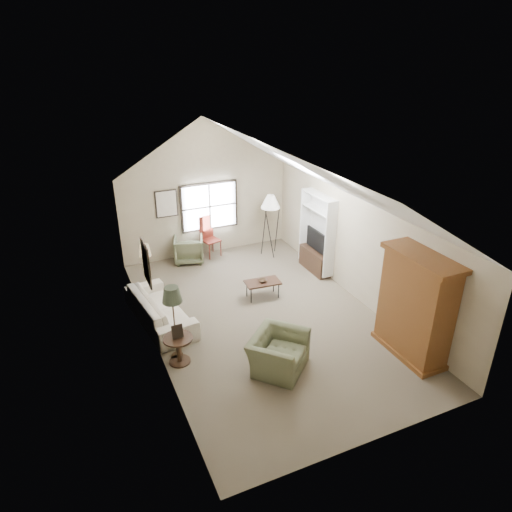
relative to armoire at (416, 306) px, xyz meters
name	(u,v)px	position (x,y,z in m)	size (l,w,h in m)	color
room_shell	(264,183)	(-2.18, 2.40, 2.11)	(5.01, 8.01, 4.00)	brown
window	(209,206)	(-2.08, 6.36, 0.35)	(1.72, 0.08, 1.42)	black
skylight	(299,166)	(-0.88, 3.30, 2.12)	(0.80, 1.20, 0.52)	white
wall_art	(157,232)	(-4.06, 4.34, 0.63)	(1.97, 3.71, 0.88)	black
armoire	(416,306)	(0.00, 0.00, 0.00)	(0.60, 1.50, 2.20)	brown
tv_alcove	(317,232)	(0.16, 4.00, 0.05)	(0.32, 1.30, 2.10)	white
media_console	(315,261)	(0.14, 4.00, -0.80)	(0.34, 1.18, 0.60)	#382316
tv_panel	(316,240)	(0.14, 4.00, -0.18)	(0.05, 0.90, 0.55)	black
sofa	(160,308)	(-4.38, 3.20, -0.76)	(2.33, 0.91, 0.68)	beige
armchair_near	(278,352)	(-2.67, 0.65, -0.74)	(1.11, 0.97, 0.72)	#676D4C
armchair_far	(189,249)	(-2.87, 6.00, -0.72)	(0.81, 0.83, 0.76)	#6B6E4D
coffee_table	(263,289)	(-1.80, 3.25, -0.88)	(0.86, 0.48, 0.44)	#351F15
bowl	(263,281)	(-1.80, 3.25, -0.64)	(0.21, 0.21, 0.05)	#382517
side_table	(179,350)	(-4.38, 1.60, -0.81)	(0.58, 0.58, 0.58)	#372216
side_chair	(211,237)	(-2.17, 6.10, -0.50)	(0.47, 0.47, 1.20)	maroon
tripod_lamp	(270,225)	(-0.55, 5.44, -0.15)	(0.55, 0.55, 1.90)	white
dark_lamp	(174,322)	(-4.38, 1.80, -0.29)	(0.39, 0.39, 1.63)	#262D20
tan_lamp	(147,271)	(-4.38, 4.40, -0.37)	(0.29, 0.29, 1.46)	tan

